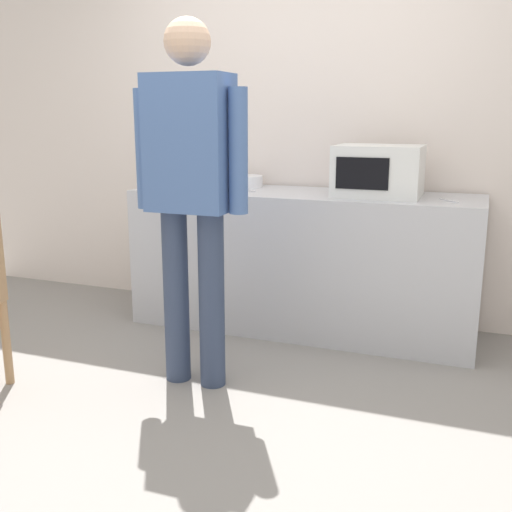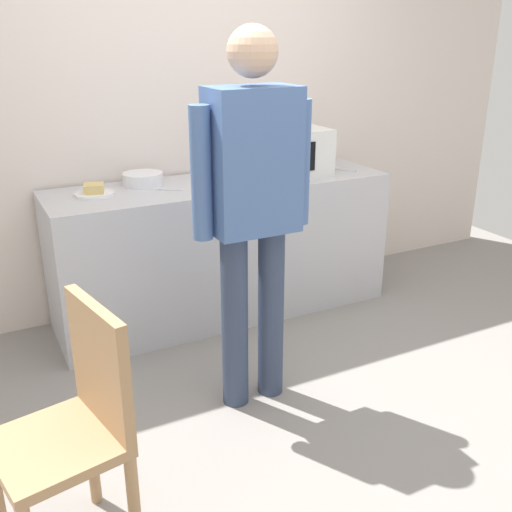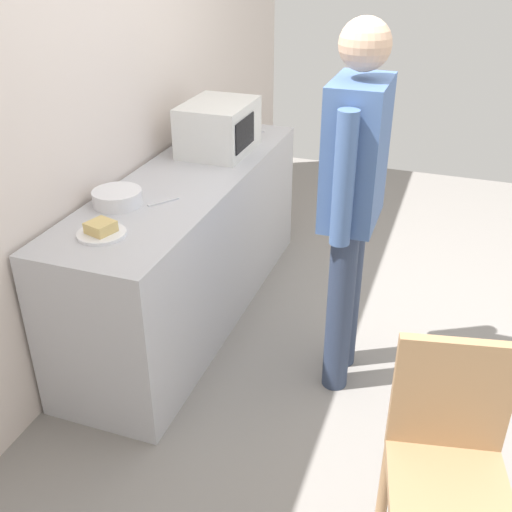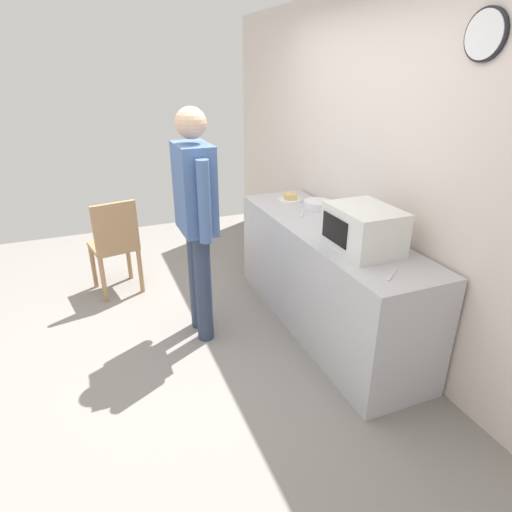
{
  "view_description": "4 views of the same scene",
  "coord_description": "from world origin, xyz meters",
  "views": [
    {
      "loc": [
        1.15,
        -2.4,
        1.37
      ],
      "look_at": [
        -0.02,
        0.67,
        0.59
      ],
      "focal_mm": 42.44,
      "sensor_mm": 36.0,
      "label": 1
    },
    {
      "loc": [
        -1.37,
        -2.1,
        1.77
      ],
      "look_at": [
        0.03,
        0.64,
        0.6
      ],
      "focal_mm": 41.48,
      "sensor_mm": 36.0,
      "label": 2
    },
    {
      "loc": [
        -2.76,
        -0.2,
        2.12
      ],
      "look_at": [
        -0.18,
        0.71,
        0.62
      ],
      "focal_mm": 42.63,
      "sensor_mm": 36.0,
      "label": 3
    },
    {
      "loc": [
        2.83,
        -0.5,
        2.06
      ],
      "look_at": [
        -0.13,
        0.69,
        0.64
      ],
      "focal_mm": 30.31,
      "sensor_mm": 36.0,
      "label": 4
    }
  ],
  "objects": [
    {
      "name": "back_wall",
      "position": [
        0.0,
        1.6,
        1.3
      ],
      "size": [
        5.4,
        0.13,
        2.6
      ],
      "color": "silver",
      "rests_on": "ground_plane"
    },
    {
      "name": "kitchen_counter",
      "position": [
        0.09,
        1.22,
        0.44
      ],
      "size": [
        2.17,
        0.62,
        0.89
      ],
      "primitive_type": "cube",
      "color": "#B7B7BC",
      "rests_on": "ground_plane"
    },
    {
      "name": "fork_utensil",
      "position": [
        0.96,
        1.14,
        0.89
      ],
      "size": [
        0.12,
        0.15,
        0.01
      ],
      "primitive_type": "cube",
      "rotation": [
        0.0,
        0.0,
        2.21
      ],
      "color": "silver",
      "rests_on": "kitchen_counter"
    },
    {
      "name": "spoon_utensil",
      "position": [
        -0.27,
        1.17,
        0.89
      ],
      "size": [
        0.15,
        0.12,
        0.01
      ],
      "primitive_type": "cube",
      "rotation": [
        0.0,
        0.0,
        2.52
      ],
      "color": "silver",
      "rests_on": "kitchen_counter"
    },
    {
      "name": "wooden_chair",
      "position": [
        -1.15,
        -0.33,
        0.52
      ],
      "size": [
        0.47,
        0.47,
        0.94
      ],
      "color": "#A87F56",
      "rests_on": "ground_plane"
    },
    {
      "name": "salad_bowl",
      "position": [
        -0.37,
        1.37,
        0.93
      ],
      "size": [
        0.24,
        0.24,
        0.07
      ],
      "primitive_type": "cylinder",
      "color": "white",
      "rests_on": "kitchen_counter"
    },
    {
      "name": "person_standing",
      "position": [
        -0.19,
        0.23,
        1.06
      ],
      "size": [
        0.59,
        0.24,
        1.8
      ],
      "color": "#303C57",
      "rests_on": "ground_plane"
    },
    {
      "name": "sandwich_plate",
      "position": [
        -0.69,
        1.27,
        0.91
      ],
      "size": [
        0.22,
        0.22,
        0.07
      ],
      "color": "white",
      "rests_on": "kitchen_counter"
    },
    {
      "name": "microwave",
      "position": [
        0.55,
        1.21,
        1.04
      ],
      "size": [
        0.5,
        0.39,
        0.3
      ],
      "color": "silver",
      "rests_on": "kitchen_counter"
    },
    {
      "name": "ground_plane",
      "position": [
        0.0,
        0.0,
        0.0
      ],
      "size": [
        6.0,
        6.0,
        0.0
      ],
      "primitive_type": "plane",
      "color": "gray"
    }
  ]
}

